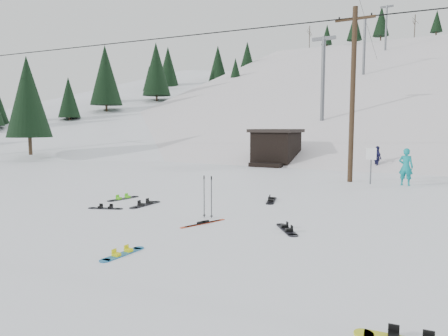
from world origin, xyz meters
The scene contains 21 objects.
ground centered at (0.00, 0.00, 0.00)m, with size 200.00×200.00×0.00m, color white.
ski_slope centered at (0.00, 55.00, -12.00)m, with size 60.00×75.00×45.00m, color white.
ridge_left centered at (-36.00, 48.00, -11.00)m, with size 34.00×85.00×38.00m, color white.
treeline_left centered at (-34.00, 40.00, 0.00)m, with size 20.00×64.00×10.00m, color black, non-canonical shape.
treeline_crest centered at (0.00, 86.00, 0.00)m, with size 50.00×6.00×10.00m, color black, non-canonical shape.
utility_pole centered at (2.00, 14.00, 4.68)m, with size 2.00×0.26×9.00m.
trail_sign centered at (3.10, 13.58, 1.27)m, with size 0.50×0.09×1.85m.
lift_hut centered at (-5.00, 20.94, 1.36)m, with size 3.40×4.10×2.75m.
lift_tower_near centered at (-4.00, 30.00, 7.86)m, with size 2.20×0.36×8.00m.
lift_tower_mid centered at (-4.00, 50.00, 14.36)m, with size 2.20×0.36×8.00m.
lift_tower_far centered at (-4.00, 70.00, 20.86)m, with size 2.20×0.36×8.00m.
hero_snowboard centered at (0.08, -1.02, 0.02)m, with size 0.28×1.30×0.09m.
hero_skis centered at (0.13, 2.33, 0.02)m, with size 0.64×1.59×0.09m.
ski_poles centered at (-0.18, 3.11, 0.69)m, with size 0.37×0.10×1.35m.
board_scatter_a centered at (-4.10, 2.53, 0.02)m, with size 1.23×0.62×0.09m.
board_scatter_b centered at (-3.29, 3.73, 0.03)m, with size 0.34×1.63×0.11m.
board_scatter_c centered at (-4.90, 4.28, 0.03)m, with size 0.44×1.51×0.11m.
board_scatter_d centered at (2.59, 2.85, 0.03)m, with size 0.99×1.23×0.10m.
board_scatter_f centered at (0.50, 6.78, 0.03)m, with size 0.68×1.54×0.11m.
skier_teal centered at (4.69, 13.96, 0.93)m, with size 0.68×0.45×1.86m, color #0D878B.
skier_navy centered at (2.42, 20.39, 0.82)m, with size 0.97×0.40×1.65m, color #1C1D48.
Camera 1 is at (6.40, -7.61, 2.89)m, focal length 32.00 mm.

